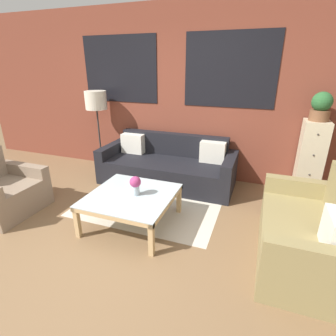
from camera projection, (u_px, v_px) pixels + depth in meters
name	position (u px, v px, depth m)	size (l,w,h in m)	color
ground_plane	(96.00, 251.00, 2.85)	(16.00, 16.00, 0.00)	brown
wall_back_brick	(172.00, 94.00, 4.45)	(8.40, 0.09, 2.80)	brown
rug	(152.00, 202.00, 3.85)	(1.98, 1.55, 0.00)	beige
couch_dark	(168.00, 167.00, 4.41)	(2.21, 0.88, 0.78)	black
settee_vintage	(309.00, 235.00, 2.60)	(0.80, 1.46, 0.92)	olive
armchair_corner	(3.00, 192.00, 3.53)	(0.80, 0.86, 0.84)	#84705B
coffee_table	(131.00, 198.00, 3.20)	(1.00, 1.00, 0.41)	silver
floor_lamp	(96.00, 103.00, 4.62)	(0.38, 0.38, 1.46)	#2D2D2D
drawer_cabinet	(310.00, 161.00, 3.81)	(0.33, 0.40, 1.16)	#C6B793
potted_plant	(321.00, 106.00, 3.52)	(0.26, 0.26, 0.39)	brown
flower_vase	(135.00, 184.00, 3.13)	(0.14, 0.14, 0.24)	#ADBCC6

